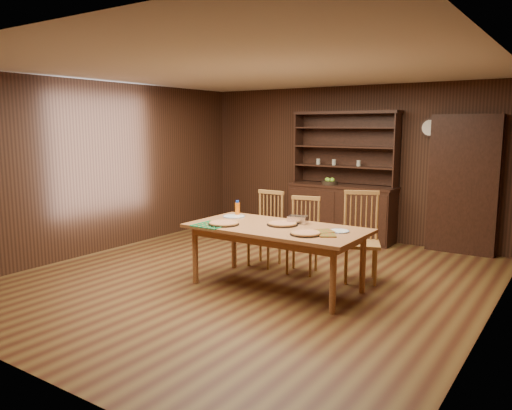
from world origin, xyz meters
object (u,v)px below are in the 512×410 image
Objects in this scene: dining_table at (277,232)px; chair_center at (304,232)px; juice_bottle at (237,209)px; chair_left at (267,226)px; chair_right at (361,233)px; china_hutch at (342,205)px.

chair_center reaches higher than dining_table.
dining_table is 0.90m from juice_bottle.
chair_left reaches higher than chair_center.
dining_table is at bearing -152.41° from chair_right.
juice_bottle reaches higher than dining_table.
dining_table is 10.42× the size of juice_bottle.
chair_left is 0.59m from juice_bottle.
china_hutch is at bearing 98.90° from dining_table.
chair_center is 0.93m from juice_bottle.
chair_right is 1.63m from juice_bottle.
china_hutch reaches higher than chair_center.
juice_bottle is at bearing 175.83° from chair_right.
china_hutch is 1.03× the size of dining_table.
chair_center is at bearing 94.72° from dining_table.
chair_left is 0.60m from chair_center.
chair_left is at bearing 158.37° from chair_right.
chair_left is at bearing 72.50° from juice_bottle.
china_hutch is 2.10× the size of chair_left.
chair_right reaches higher than chair_center.
china_hutch is 2.05m from chair_left.
chair_left is 5.11× the size of juice_bottle.
chair_center is at bearing -3.68° from chair_left.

